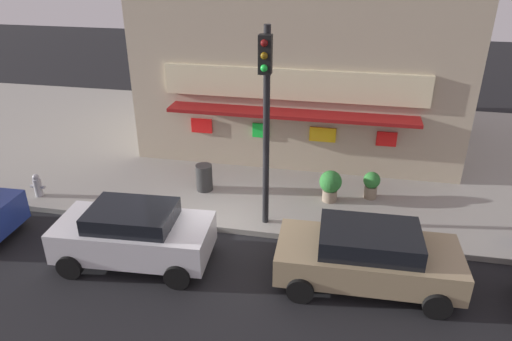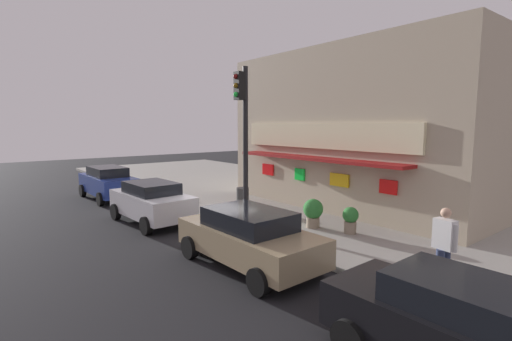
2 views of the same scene
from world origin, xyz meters
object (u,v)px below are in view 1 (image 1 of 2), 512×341
trash_can (204,178)px  potted_plant_by_doorway (371,184)px  fire_hydrant (38,185)px  parked_car_white (134,234)px  traffic_light (266,106)px  parked_car_tan (368,256)px  potted_plant_by_window (330,184)px

trash_can → potted_plant_by_doorway: 5.37m
fire_hydrant → parked_car_white: (4.42, -2.39, 0.28)m
potted_plant_by_doorway → trash_can: bearing=-174.6°
traffic_light → parked_car_tan: bearing=-34.0°
parked_car_tan → potted_plant_by_window: bearing=106.6°
trash_can → potted_plant_by_window: bearing=1.0°
traffic_light → fire_hydrant: size_ratio=7.25×
traffic_light → fire_hydrant: (-7.42, 0.20, -3.19)m
traffic_light → parked_car_white: traffic_light is taller
parked_car_white → traffic_light: bearing=36.0°
potted_plant_by_doorway → potted_plant_by_window: (-1.27, -0.44, 0.08)m
trash_can → potted_plant_by_window: (4.08, 0.07, 0.14)m
traffic_light → potted_plant_by_doorway: traffic_light is taller
traffic_light → parked_car_tan: 4.52m
potted_plant_by_window → parked_car_tan: (1.09, -3.65, 0.05)m
potted_plant_by_doorway → parked_car_white: parked_car_white is taller
fire_hydrant → trash_can: 5.31m
trash_can → parked_car_tan: (5.17, -3.58, 0.19)m
potted_plant_by_doorway → parked_car_white: size_ratio=0.22×
trash_can → parked_car_white: parked_car_white is taller
potted_plant_by_doorway → parked_car_white: 7.44m
traffic_light → fire_hydrant: 8.08m
potted_plant_by_window → parked_car_tan: size_ratio=0.23×
potted_plant_by_window → parked_car_white: parked_car_white is taller
potted_plant_by_doorway → parked_car_white: bearing=-144.2°
parked_car_white → parked_car_tan: parked_car_white is taller
fire_hydrant → potted_plant_by_doorway: 10.63m
potted_plant_by_window → fire_hydrant: bearing=-170.6°
traffic_light → parked_car_white: 4.71m
trash_can → parked_car_tan: size_ratio=0.20×
potted_plant_by_doorway → parked_car_tan: bearing=-92.5°
traffic_light → parked_car_white: (-3.00, -2.18, -2.90)m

